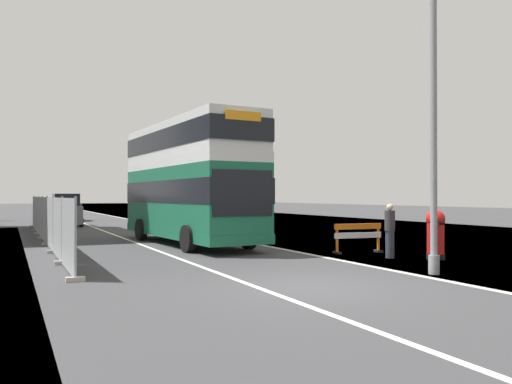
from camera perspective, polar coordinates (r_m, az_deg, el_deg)
name	(u,v)px	position (r m, az deg, el deg)	size (l,w,h in m)	color
ground	(327,285)	(12.45, 7.88, -10.16)	(140.00, 280.00, 0.10)	#38383A
double_decker_bus	(189,180)	(22.28, -7.44, 1.32)	(3.22, 10.25, 5.15)	#196042
lamppost_foreground	(433,104)	(14.55, 18.97, 9.20)	(0.29, 0.70, 9.45)	gray
red_pillar_postbox	(436,232)	(17.78, 19.17, -4.19)	(0.61, 0.61, 1.61)	black
roadworks_barrier	(358,235)	(19.01, 11.18, -4.62)	(1.87, 0.64, 1.06)	orange
construction_site_fence	(45,220)	(24.98, -22.27, -2.87)	(0.44, 24.00, 2.05)	#A8AAAD
car_oncoming_near	(66,211)	(37.74, -20.23, -1.97)	(1.93, 4.54, 2.21)	slate
car_receding_mid	(67,208)	(45.75, -20.10, -1.68)	(2.02, 4.52, 2.24)	navy
pedestrian_at_kerb	(390,231)	(17.70, 14.53, -4.15)	(0.34, 0.34, 1.79)	#2D3342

